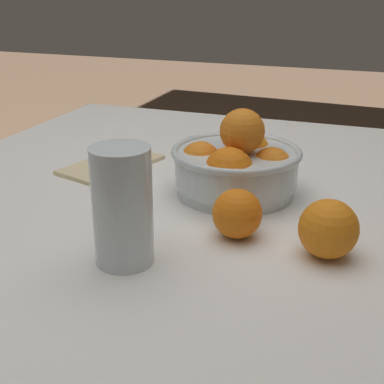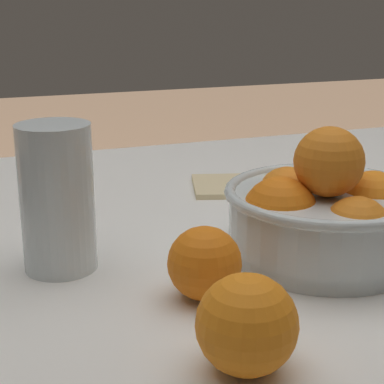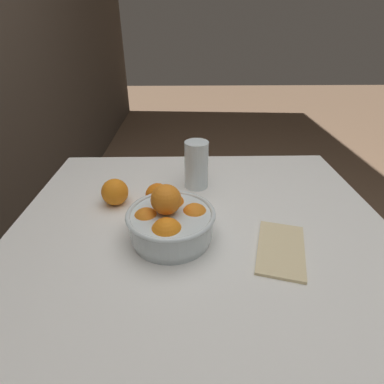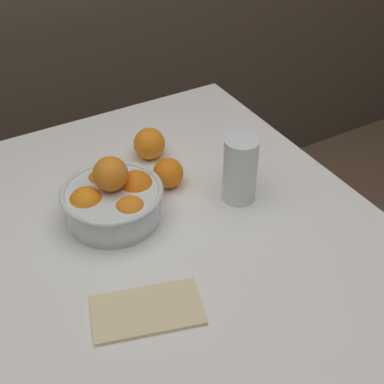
{
  "view_description": "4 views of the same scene",
  "coord_description": "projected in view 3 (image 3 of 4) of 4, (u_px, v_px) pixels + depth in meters",
  "views": [
    {
      "loc": [
        0.84,
        0.3,
        1.07
      ],
      "look_at": [
        0.18,
        0.06,
        0.79
      ],
      "focal_mm": 50.0,
      "sensor_mm": 36.0,
      "label": 1
    },
    {
      "loc": [
        0.36,
        0.65,
        1.0
      ],
      "look_at": [
        0.14,
        0.02,
        0.79
      ],
      "focal_mm": 60.0,
      "sensor_mm": 36.0,
      "label": 2
    },
    {
      "loc": [
        -0.61,
        0.04,
        1.21
      ],
      "look_at": [
        0.15,
        0.02,
        0.77
      ],
      "focal_mm": 28.0,
      "sensor_mm": 36.0,
      "label": 3
    },
    {
      "loc": [
        -0.29,
        -0.78,
        1.5
      ],
      "look_at": [
        0.16,
        0.01,
        0.78
      ],
      "focal_mm": 50.0,
      "sensor_mm": 36.0,
      "label": 4
    }
  ],
  "objects": [
    {
      "name": "orange_loose_front",
      "position": [
        158.0,
        195.0,
        0.89
      ],
      "size": [
        0.07,
        0.07,
        0.07
      ],
      "primitive_type": "sphere",
      "color": "orange",
      "rests_on": "dining_table"
    },
    {
      "name": "fruit_bowl",
      "position": [
        170.0,
        221.0,
        0.75
      ],
      "size": [
        0.22,
        0.22,
        0.15
      ],
      "color": "silver",
      "rests_on": "dining_table"
    },
    {
      "name": "dining_table",
      "position": [
        201.0,
        260.0,
        0.81
      ],
      "size": [
        1.07,
        1.04,
        0.72
      ],
      "color": "white",
      "rests_on": "ground_plane"
    },
    {
      "name": "napkin",
      "position": [
        281.0,
        249.0,
        0.73
      ],
      "size": [
        0.22,
        0.16,
        0.01
      ],
      "primitive_type": "cube",
      "rotation": [
        0.0,
        0.0,
        -0.29
      ],
      "color": "beige",
      "rests_on": "dining_table"
    },
    {
      "name": "orange_loose_near_bowl",
      "position": [
        115.0,
        192.0,
        0.9
      ],
      "size": [
        0.08,
        0.08,
        0.08
      ],
      "primitive_type": "sphere",
      "color": "orange",
      "rests_on": "dining_table"
    },
    {
      "name": "juice_glass",
      "position": [
        196.0,
        167.0,
        0.98
      ],
      "size": [
        0.08,
        0.08,
        0.16
      ],
      "color": "#F4A314",
      "rests_on": "dining_table"
    }
  ]
}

